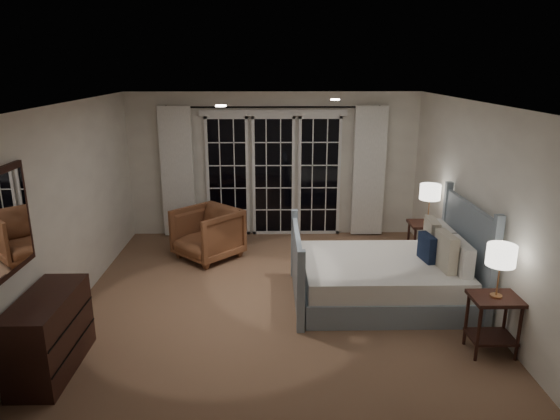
{
  "coord_description": "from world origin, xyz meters",
  "views": [
    {
      "loc": [
        -0.05,
        -6.05,
        2.93
      ],
      "look_at": [
        0.07,
        0.39,
        1.05
      ],
      "focal_mm": 32.0,
      "sensor_mm": 36.0,
      "label": 1
    }
  ],
  "objects_px": {
    "armchair": "(208,234)",
    "nightstand_right": "(426,237)",
    "lamp_right": "(430,192)",
    "nightstand_left": "(493,316)",
    "lamp_left": "(501,256)",
    "bed": "(386,276)",
    "dresser": "(49,334)"
  },
  "relations": [
    {
      "from": "nightstand_right",
      "to": "dresser",
      "type": "bearing_deg",
      "value": -150.04
    },
    {
      "from": "nightstand_left",
      "to": "armchair",
      "type": "xyz_separation_m",
      "value": [
        -3.3,
        2.75,
        -0.02
      ]
    },
    {
      "from": "bed",
      "to": "lamp_right",
      "type": "distance_m",
      "value": 1.63
    },
    {
      "from": "nightstand_left",
      "to": "lamp_left",
      "type": "bearing_deg",
      "value": -26.57
    },
    {
      "from": "dresser",
      "to": "lamp_left",
      "type": "bearing_deg",
      "value": 2.87
    },
    {
      "from": "lamp_right",
      "to": "bed",
      "type": "bearing_deg",
      "value": -127.36
    },
    {
      "from": "armchair",
      "to": "bed",
      "type": "bearing_deg",
      "value": 12.57
    },
    {
      "from": "nightstand_right",
      "to": "lamp_right",
      "type": "height_order",
      "value": "lamp_right"
    },
    {
      "from": "lamp_right",
      "to": "dresser",
      "type": "xyz_separation_m",
      "value": [
        -4.5,
        -2.59,
        -0.75
      ]
    },
    {
      "from": "bed",
      "to": "dresser",
      "type": "relative_size",
      "value": 1.97
    },
    {
      "from": "nightstand_left",
      "to": "nightstand_right",
      "type": "bearing_deg",
      "value": 89.66
    },
    {
      "from": "nightstand_right",
      "to": "armchair",
      "type": "relative_size",
      "value": 0.77
    },
    {
      "from": "dresser",
      "to": "lamp_right",
      "type": "bearing_deg",
      "value": 29.96
    },
    {
      "from": "bed",
      "to": "dresser",
      "type": "xyz_separation_m",
      "value": [
        -3.65,
        -1.48,
        0.07
      ]
    },
    {
      "from": "nightstand_left",
      "to": "dresser",
      "type": "relative_size",
      "value": 0.58
    },
    {
      "from": "nightstand_right",
      "to": "lamp_right",
      "type": "distance_m",
      "value": 0.69
    },
    {
      "from": "lamp_left",
      "to": "nightstand_right",
      "type": "bearing_deg",
      "value": 89.66
    },
    {
      "from": "nightstand_right",
      "to": "dresser",
      "type": "xyz_separation_m",
      "value": [
        -4.5,
        -2.59,
        -0.05
      ]
    },
    {
      "from": "lamp_right",
      "to": "nightstand_left",
      "type": "bearing_deg",
      "value": -90.34
    },
    {
      "from": "lamp_left",
      "to": "dresser",
      "type": "relative_size",
      "value": 0.5
    },
    {
      "from": "nightstand_left",
      "to": "dresser",
      "type": "xyz_separation_m",
      "value": [
        -4.49,
        -0.22,
        -0.03
      ]
    },
    {
      "from": "armchair",
      "to": "nightstand_right",
      "type": "bearing_deg",
      "value": 37.39
    },
    {
      "from": "bed",
      "to": "armchair",
      "type": "bearing_deg",
      "value": 148.55
    },
    {
      "from": "bed",
      "to": "armchair",
      "type": "distance_m",
      "value": 2.88
    },
    {
      "from": "lamp_left",
      "to": "dresser",
      "type": "height_order",
      "value": "lamp_left"
    },
    {
      "from": "lamp_right",
      "to": "armchair",
      "type": "height_order",
      "value": "lamp_right"
    },
    {
      "from": "lamp_left",
      "to": "armchair",
      "type": "bearing_deg",
      "value": 140.12
    },
    {
      "from": "nightstand_left",
      "to": "lamp_right",
      "type": "bearing_deg",
      "value": 89.66
    },
    {
      "from": "nightstand_left",
      "to": "lamp_left",
      "type": "xyz_separation_m",
      "value": [
        0.0,
        -0.0,
        0.67
      ]
    },
    {
      "from": "bed",
      "to": "armchair",
      "type": "xyz_separation_m",
      "value": [
        -2.46,
        1.5,
        0.08
      ]
    },
    {
      "from": "nightstand_left",
      "to": "armchair",
      "type": "bearing_deg",
      "value": 140.12
    },
    {
      "from": "bed",
      "to": "lamp_right",
      "type": "height_order",
      "value": "bed"
    }
  ]
}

